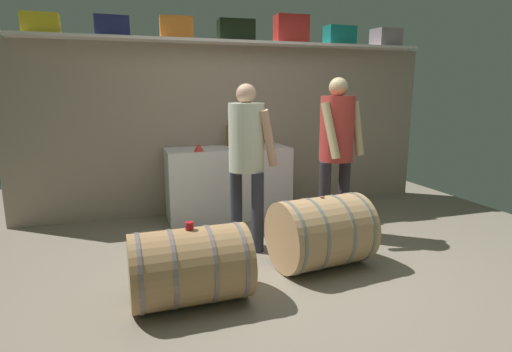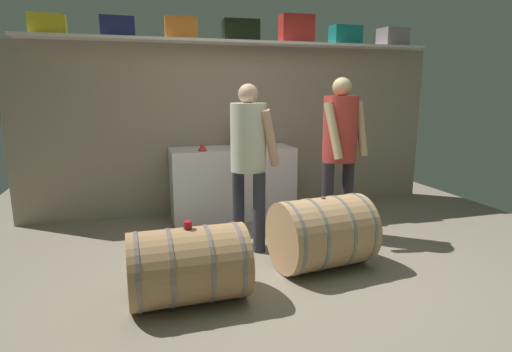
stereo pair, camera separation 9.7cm
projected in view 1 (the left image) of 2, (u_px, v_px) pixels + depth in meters
name	position (u px, v px, depth m)	size (l,w,h in m)	color
ground_plane	(275.00, 252.00, 4.01)	(6.50, 7.39, 0.02)	gray
back_wall_panel	(233.00, 130.00, 5.26)	(5.30, 0.10, 2.06)	gray
high_shelf_board	(235.00, 43.00, 4.91)	(4.88, 0.40, 0.03)	silver
toolcase_yellow	(41.00, 24.00, 4.27)	(0.36, 0.18, 0.21)	yellow
toolcase_navy	(112.00, 26.00, 4.47)	(0.36, 0.18, 0.22)	navy
toolcase_orange	(176.00, 28.00, 4.68)	(0.36, 0.23, 0.24)	orange
toolcase_black	(236.00, 31.00, 4.89)	(0.42, 0.25, 0.24)	black
toolcase_red	(291.00, 29.00, 5.09)	(0.40, 0.22, 0.33)	red
toolcase_teal	(340.00, 36.00, 5.30)	(0.38, 0.21, 0.23)	#167F78
toolcase_grey	(386.00, 38.00, 5.51)	(0.35, 0.26, 0.23)	gray
work_cabinet	(228.00, 183.00, 5.02)	(1.47, 0.57, 0.85)	white
wine_bottle_amber	(229.00, 134.00, 5.08)	(0.07, 0.07, 0.31)	brown
wine_glass	(239.00, 139.00, 4.93)	(0.08, 0.08, 0.14)	white
red_funnel	(199.00, 147.00, 4.63)	(0.11, 0.11, 0.10)	red
wine_barrel_near	(190.00, 266.00, 2.97)	(0.86, 0.58, 0.57)	#A67D51
wine_barrel_far	(321.00, 232.00, 3.60)	(0.87, 0.71, 0.63)	tan
tasting_cup	(189.00, 225.00, 2.91)	(0.06, 0.06, 0.05)	red
winemaker_pouring	(337.00, 141.00, 4.26)	(0.53, 0.47, 1.65)	#2E2A31
visitor_tasting	(247.00, 150.00, 3.90)	(0.46, 0.52, 1.59)	#2C2E3B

